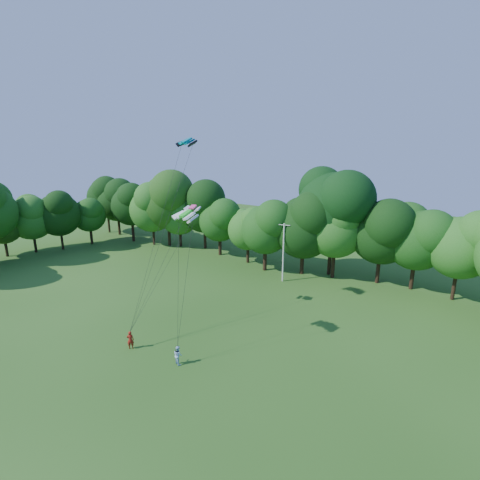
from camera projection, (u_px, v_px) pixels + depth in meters
The scene contains 10 objects.
ground at pixel (99, 449), 23.39m from camera, with size 160.00×160.00×0.00m, color #1F4A14.
utility_pole at pixel (283, 252), 49.65m from camera, with size 1.60×0.32×8.03m.
kite_flyer_left at pixel (130, 340), 34.37m from camera, with size 0.64×0.42×1.75m, color maroon.
kite_flyer_right at pixel (178, 355), 32.05m from camera, with size 0.82×0.64×1.68m, color #AED6F2.
kite_teal at pixel (187, 140), 36.99m from camera, with size 2.62×1.67×0.57m.
kite_green at pixel (185, 214), 31.45m from camera, with size 2.67×1.64×0.57m.
kite_pink at pixel (193, 207), 38.62m from camera, with size 1.81×1.10×0.35m.
tree_back_west at pixel (167, 193), 65.06m from camera, with size 10.37×10.37×15.09m.
tree_back_center at pixel (333, 206), 50.78m from camera, with size 10.87×10.87×15.81m.
tree_flank_west at pixel (1, 219), 59.65m from camera, with size 6.92×6.92×10.07m.
Camera 1 is at (17.73, -11.29, 18.87)m, focal length 28.00 mm.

